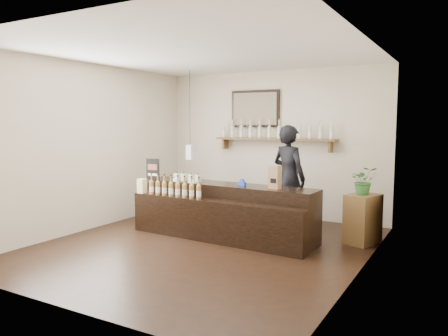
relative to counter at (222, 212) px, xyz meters
name	(u,v)px	position (x,y,z in m)	size (l,w,h in m)	color
ground	(203,246)	(0.01, -0.59, -0.40)	(5.00, 5.00, 0.00)	black
room_shell	(203,130)	(0.01, -0.59, 1.31)	(5.00, 5.00, 5.00)	beige
back_wall_decor	(262,126)	(-0.13, 1.79, 1.36)	(2.66, 0.96, 1.69)	brown
counter	(222,212)	(0.00, 0.00, 0.00)	(3.03, 0.94, 0.99)	black
promo_sign	(153,169)	(-1.41, 0.03, 0.62)	(0.25, 0.05, 0.35)	black
paper_bag	(275,177)	(0.88, 0.02, 0.62)	(0.18, 0.14, 0.35)	#957048
tape_dispenser	(242,183)	(0.31, 0.08, 0.48)	(0.13, 0.08, 0.11)	#1835A8
side_cabinet	(363,219)	(2.01, 0.73, -0.02)	(0.52, 0.61, 0.74)	brown
potted_plant	(364,181)	(2.01, 0.73, 0.56)	(0.38, 0.33, 0.42)	#2D6A2A
shopkeeper	(289,171)	(0.74, 0.96, 0.61)	(0.73, 0.48, 2.01)	black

